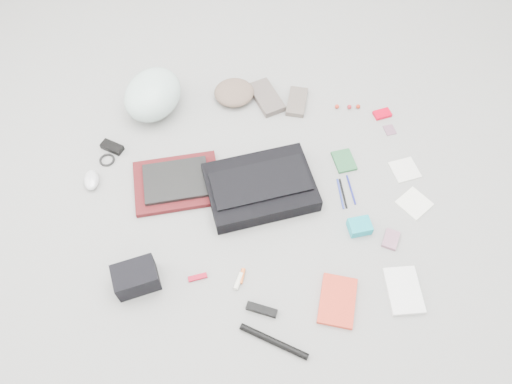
{
  "coord_description": "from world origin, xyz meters",
  "views": [
    {
      "loc": [
        0.06,
        -1.18,
        1.96
      ],
      "look_at": [
        0.0,
        0.0,
        0.05
      ],
      "focal_mm": 35.0,
      "sensor_mm": 36.0,
      "label": 1
    }
  ],
  "objects_px": {
    "messenger_bag": "(260,187)",
    "book_red": "(337,301)",
    "accordion_wallet": "(360,226)",
    "laptop": "(176,180)",
    "bike_helmet": "(153,94)",
    "camera_bag": "(136,278)"
  },
  "relations": [
    {
      "from": "camera_bag",
      "to": "book_red",
      "type": "xyz_separation_m",
      "value": [
        0.82,
        -0.04,
        -0.05
      ]
    },
    {
      "from": "messenger_bag",
      "to": "book_red",
      "type": "relative_size",
      "value": 2.25
    },
    {
      "from": "laptop",
      "to": "bike_helmet",
      "type": "bearing_deg",
      "value": 97.31
    },
    {
      "from": "messenger_bag",
      "to": "camera_bag",
      "type": "height_order",
      "value": "camera_bag"
    },
    {
      "from": "messenger_bag",
      "to": "book_red",
      "type": "bearing_deg",
      "value": -74.34
    },
    {
      "from": "bike_helmet",
      "to": "accordion_wallet",
      "type": "xyz_separation_m",
      "value": [
        1.01,
        -0.65,
        -0.08
      ]
    },
    {
      "from": "messenger_bag",
      "to": "accordion_wallet",
      "type": "distance_m",
      "value": 0.48
    },
    {
      "from": "laptop",
      "to": "book_red",
      "type": "bearing_deg",
      "value": -49.24
    },
    {
      "from": "accordion_wallet",
      "to": "laptop",
      "type": "bearing_deg",
      "value": 152.17
    },
    {
      "from": "laptop",
      "to": "camera_bag",
      "type": "height_order",
      "value": "camera_bag"
    },
    {
      "from": "bike_helmet",
      "to": "book_red",
      "type": "relative_size",
      "value": 1.57
    },
    {
      "from": "laptop",
      "to": "camera_bag",
      "type": "bearing_deg",
      "value": -114.2
    },
    {
      "from": "messenger_bag",
      "to": "camera_bag",
      "type": "bearing_deg",
      "value": -153.63
    },
    {
      "from": "messenger_bag",
      "to": "bike_helmet",
      "type": "xyz_separation_m",
      "value": [
        -0.56,
        0.48,
        0.06
      ]
    },
    {
      "from": "bike_helmet",
      "to": "accordion_wallet",
      "type": "bearing_deg",
      "value": -14.69
    },
    {
      "from": "bike_helmet",
      "to": "accordion_wallet",
      "type": "distance_m",
      "value": 1.2
    },
    {
      "from": "bike_helmet",
      "to": "book_red",
      "type": "distance_m",
      "value": 1.34
    },
    {
      "from": "bike_helmet",
      "to": "laptop",
      "type": "bearing_deg",
      "value": -51.24
    },
    {
      "from": "accordion_wallet",
      "to": "book_red",
      "type": "bearing_deg",
      "value": -122.47
    },
    {
      "from": "camera_bag",
      "to": "accordion_wallet",
      "type": "relative_size",
      "value": 1.82
    },
    {
      "from": "bike_helmet",
      "to": "book_red",
      "type": "bearing_deg",
      "value": -29.51
    },
    {
      "from": "bike_helmet",
      "to": "camera_bag",
      "type": "height_order",
      "value": "bike_helmet"
    }
  ]
}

